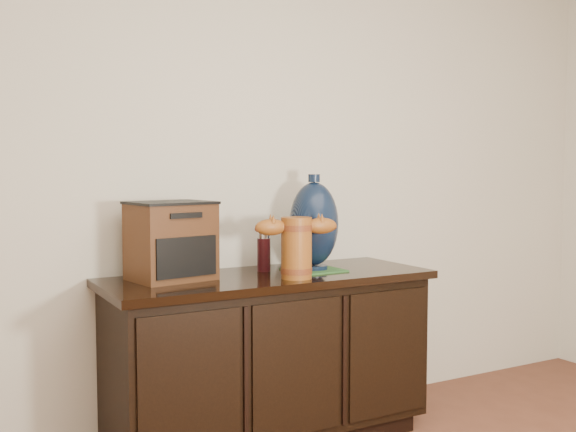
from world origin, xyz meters
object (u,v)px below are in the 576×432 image
tv_radio (171,241)px  lamp_base (314,224)px  terracotta_vessel (296,244)px  sideboard (269,356)px  spray_can (264,252)px

tv_radio → lamp_base: (0.66, -0.07, 0.05)m
terracotta_vessel → lamp_base: lamp_base is taller
sideboard → tv_radio: 0.68m
sideboard → terracotta_vessel: 0.54m
terracotta_vessel → tv_radio: 0.53m
lamp_base → terracotta_vessel: bearing=-139.3°
spray_can → lamp_base: bearing=-23.7°
terracotta_vessel → tv_radio: tv_radio is taller
lamp_base → sideboard: bearing=-179.0°
spray_can → tv_radio: bearing=-177.5°
terracotta_vessel → lamp_base: 0.25m
lamp_base → spray_can: (-0.21, 0.09, -0.13)m
tv_radio → terracotta_vessel: bearing=-35.2°
terracotta_vessel → lamp_base: bearing=50.9°
sideboard → tv_radio: bearing=169.7°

